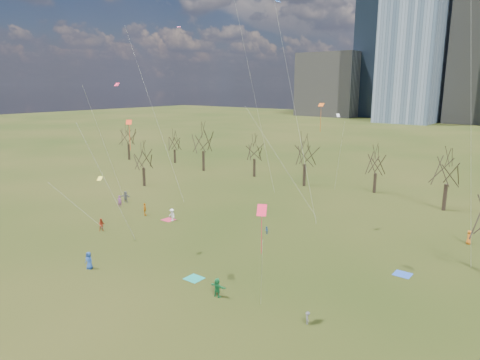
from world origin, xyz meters
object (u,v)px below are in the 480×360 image
Objects in this scene: blanket_navy at (403,274)px; person_4 at (145,209)px; person_0 at (89,260)px; person_2 at (102,225)px; blanket_crimson at (168,220)px; blanket_teal at (194,278)px.

blanket_navy is 0.89× the size of person_4.
person_0 is 1.09× the size of person_2.
person_2 is (-34.13, -10.53, 0.80)m from blanket_navy.
blanket_crimson is at bearing 96.93° from person_0.
person_2 reaches higher than blanket_navy.
person_0 is 18.03m from person_4.
person_4 is at bearing -175.29° from blanket_navy.
blanket_teal is 1.00× the size of blanket_crimson.
person_2 is at bearing 134.74° from person_4.
blanket_crimson is 8.94m from person_2.
blanket_navy is at bearing 40.60° from blanket_teal.
blanket_navy and blanket_crimson have the same top height.
blanket_teal is 0.90× the size of person_0.
blanket_teal is at bearing 13.69° from person_0.
person_0 is at bearing -144.44° from blanket_navy.
person_2 reaches higher than blanket_crimson.
blanket_navy is 35.72m from person_2.
person_4 reaches higher than person_0.
person_4 is at bearing 38.12° from person_2.
blanket_teal is at bearing -35.39° from blanket_crimson.
blanket_crimson is 0.89× the size of person_4.
blanket_navy is at bearing -41.11° from person_2.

